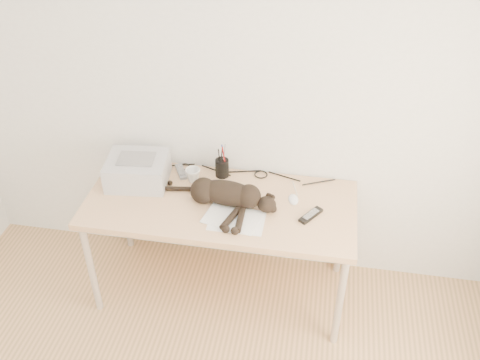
% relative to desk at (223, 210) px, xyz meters
% --- Properties ---
extents(wall_back, '(3.50, 0.00, 3.50)m').
position_rel_desk_xyz_m(wall_back, '(0.00, 0.27, 0.69)').
color(wall_back, white).
rests_on(wall_back, floor).
extents(desk, '(1.60, 0.70, 0.74)m').
position_rel_desk_xyz_m(desk, '(0.00, 0.00, 0.00)').
color(desk, '#E9BE88').
rests_on(desk, floor).
extents(printer, '(0.39, 0.34, 0.17)m').
position_rel_desk_xyz_m(printer, '(-0.54, 0.03, 0.22)').
color(printer, '#A6A6AB').
rests_on(printer, desk).
extents(papers, '(0.36, 0.28, 0.01)m').
position_rel_desk_xyz_m(papers, '(0.11, -0.23, 0.14)').
color(papers, white).
rests_on(papers, desk).
extents(cat, '(0.70, 0.36, 0.16)m').
position_rel_desk_xyz_m(cat, '(0.03, -0.10, 0.20)').
color(cat, black).
rests_on(cat, desk).
extents(mug, '(0.13, 0.13, 0.09)m').
position_rel_desk_xyz_m(mug, '(-0.21, 0.09, 0.18)').
color(mug, white).
rests_on(mug, desk).
extents(pen_cup, '(0.09, 0.09, 0.22)m').
position_rel_desk_xyz_m(pen_cup, '(-0.04, 0.18, 0.19)').
color(pen_cup, black).
rests_on(pen_cup, desk).
extents(remote_grey, '(0.12, 0.16, 0.02)m').
position_rel_desk_xyz_m(remote_grey, '(-0.31, 0.16, 0.14)').
color(remote_grey, gray).
rests_on(remote_grey, desk).
extents(remote_black, '(0.14, 0.17, 0.02)m').
position_rel_desk_xyz_m(remote_black, '(0.54, -0.13, 0.14)').
color(remote_black, black).
rests_on(remote_black, desk).
extents(mouse, '(0.08, 0.11, 0.03)m').
position_rel_desk_xyz_m(mouse, '(0.42, 0.01, 0.15)').
color(mouse, white).
rests_on(mouse, desk).
extents(cable_tangle, '(1.36, 0.09, 0.01)m').
position_rel_desk_xyz_m(cable_tangle, '(0.00, 0.22, 0.14)').
color(cable_tangle, black).
rests_on(cable_tangle, desk).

